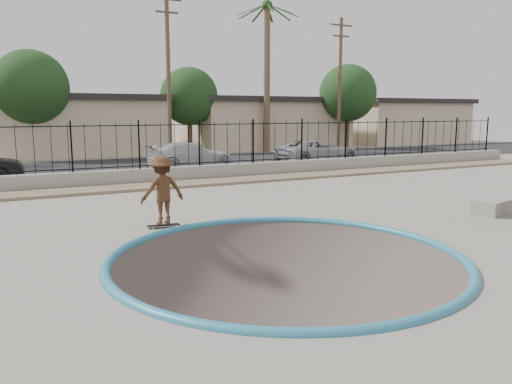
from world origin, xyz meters
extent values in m
cube|color=gray|center=(0.00, 12.00, -1.10)|extent=(120.00, 120.00, 2.20)
torus|color=teal|center=(0.00, -1.00, 0.00)|extent=(7.04, 7.04, 0.20)
cube|color=#9C8766|center=(0.00, 9.20, 0.06)|extent=(42.00, 1.60, 0.11)
cube|color=gray|center=(0.00, 10.30, 0.30)|extent=(42.00, 0.45, 0.60)
cube|color=black|center=(0.00, 10.30, 0.72)|extent=(40.00, 0.04, 0.03)
cube|color=black|center=(0.00, 10.30, 2.30)|extent=(40.00, 0.04, 0.04)
cube|color=black|center=(0.00, 17.00, 0.02)|extent=(90.00, 8.00, 0.04)
cube|color=tan|center=(0.00, 26.50, 1.75)|extent=(10.00, 8.00, 3.50)
cube|color=black|center=(0.00, 26.50, 3.70)|extent=(10.60, 8.60, 0.40)
cube|color=tan|center=(14.00, 26.50, 1.75)|extent=(12.00, 8.00, 3.50)
cube|color=black|center=(14.00, 26.50, 3.70)|extent=(12.60, 8.60, 0.40)
cube|color=tan|center=(28.00, 26.50, 1.75)|extent=(11.00, 8.00, 3.50)
cube|color=black|center=(28.00, 26.50, 3.70)|extent=(11.60, 8.60, 0.40)
cylinder|color=brown|center=(12.00, 22.00, 5.00)|extent=(0.44, 0.44, 10.00)
sphere|color=#214417|center=(12.00, 22.00, 9.95)|extent=(0.70, 0.70, 0.70)
cylinder|color=#473323|center=(4.00, 19.00, 4.75)|extent=(0.24, 0.24, 9.50)
cube|color=#473323|center=(4.00, 19.00, 8.30)|extent=(1.30, 0.10, 0.10)
cylinder|color=#473323|center=(16.00, 19.00, 4.50)|extent=(0.24, 0.24, 9.00)
cube|color=#473323|center=(16.00, 19.00, 8.50)|extent=(1.70, 0.10, 0.10)
cube|color=#473323|center=(16.00, 19.00, 7.80)|extent=(1.30, 0.10, 0.10)
cylinder|color=#473323|center=(-3.00, 23.00, 1.50)|extent=(0.34, 0.34, 3.00)
sphere|color=#143311|center=(-3.00, 23.00, 4.20)|extent=(4.32, 4.32, 4.32)
cylinder|color=#473323|center=(7.00, 24.00, 1.38)|extent=(0.34, 0.34, 2.75)
sphere|color=#143311|center=(7.00, 24.00, 3.85)|extent=(3.96, 3.96, 3.96)
cylinder|color=#473323|center=(19.00, 22.00, 1.50)|extent=(0.34, 0.34, 3.00)
sphere|color=#143311|center=(19.00, 22.00, 4.20)|extent=(4.32, 4.32, 4.32)
imported|color=brown|center=(-1.39, 2.61, 0.84)|extent=(1.13, 0.70, 1.68)
cube|color=black|center=(-1.39, 2.61, 0.06)|extent=(0.82, 0.29, 0.02)
cylinder|color=silver|center=(-1.66, 2.57, 0.03)|extent=(0.06, 0.04, 0.05)
cylinder|color=silver|center=(-1.65, 2.72, 0.03)|extent=(0.06, 0.04, 0.05)
cylinder|color=silver|center=(-1.12, 2.51, 0.03)|extent=(0.06, 0.04, 0.05)
cylinder|color=silver|center=(-1.11, 2.66, 0.03)|extent=(0.06, 0.04, 0.05)
cube|color=gray|center=(7.50, 0.07, 0.20)|extent=(1.72, 1.05, 0.40)
imported|color=silver|center=(3.67, 14.64, 0.67)|extent=(4.39, 1.83, 1.27)
imported|color=#9C9EA5|center=(10.52, 13.40, 0.69)|extent=(4.87, 2.49, 1.32)
camera|label=1|loc=(-4.84, -9.14, 2.85)|focal=35.00mm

